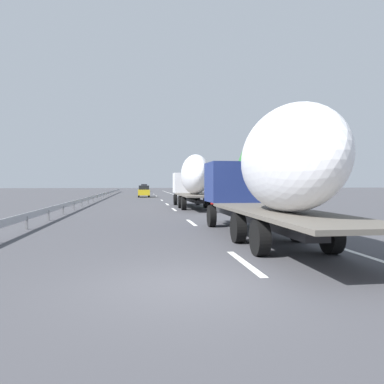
{
  "coord_description": "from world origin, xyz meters",
  "views": [
    {
      "loc": [
        -7.55,
        0.92,
        2.08
      ],
      "look_at": [
        22.45,
        -3.25,
        1.4
      ],
      "focal_mm": 35.24,
      "sensor_mm": 36.0,
      "label": 1
    }
  ],
  "objects_px": {
    "truck_lead": "(193,178)",
    "road_sign": "(195,182)",
    "truck_trailing": "(271,171)",
    "car_red_compact": "(144,188)",
    "car_yellow_coupe": "(144,191)"
  },
  "relations": [
    {
      "from": "truck_lead",
      "to": "road_sign",
      "type": "height_order",
      "value": "truck_lead"
    },
    {
      "from": "truck_trailing",
      "to": "car_red_compact",
      "type": "height_order",
      "value": "truck_trailing"
    },
    {
      "from": "truck_lead",
      "to": "car_red_compact",
      "type": "relative_size",
      "value": 3.18
    },
    {
      "from": "truck_lead",
      "to": "car_red_compact",
      "type": "bearing_deg",
      "value": 2.73
    },
    {
      "from": "car_red_compact",
      "to": "road_sign",
      "type": "xyz_separation_m",
      "value": [
        -50.94,
        -6.46,
        1.3
      ]
    },
    {
      "from": "truck_trailing",
      "to": "car_red_compact",
      "type": "distance_m",
      "value": 89.88
    },
    {
      "from": "truck_trailing",
      "to": "car_yellow_coupe",
      "type": "xyz_separation_m",
      "value": [
        45.28,
        3.89,
        -1.61
      ]
    },
    {
      "from": "truck_trailing",
      "to": "car_red_compact",
      "type": "xyz_separation_m",
      "value": [
        89.81,
        3.36,
        -1.56
      ]
    },
    {
      "from": "truck_lead",
      "to": "truck_trailing",
      "type": "xyz_separation_m",
      "value": [
        -19.3,
        0.0,
        0.0
      ]
    },
    {
      "from": "truck_trailing",
      "to": "road_sign",
      "type": "relative_size",
      "value": 4.2
    },
    {
      "from": "truck_lead",
      "to": "road_sign",
      "type": "bearing_deg",
      "value": -9.0
    },
    {
      "from": "car_yellow_coupe",
      "to": "road_sign",
      "type": "xyz_separation_m",
      "value": [
        -6.42,
        -6.99,
        1.34
      ]
    },
    {
      "from": "truck_lead",
      "to": "truck_trailing",
      "type": "distance_m",
      "value": 19.3
    },
    {
      "from": "truck_trailing",
      "to": "car_red_compact",
      "type": "bearing_deg",
      "value": 2.14
    },
    {
      "from": "car_red_compact",
      "to": "truck_lead",
      "type": "bearing_deg",
      "value": -177.27
    }
  ]
}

